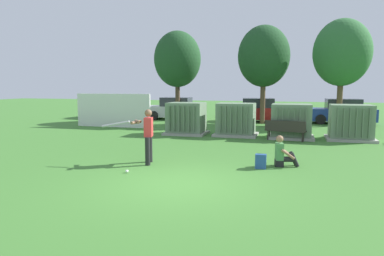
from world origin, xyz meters
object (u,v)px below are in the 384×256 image
(parked_car_leftmost, at_px, (109,108))
(parked_car_rightmost, at_px, (341,112))
(transformer_west, at_px, (186,119))
(sports_ball, at_px, (127,171))
(seated_spectator, at_px, (283,154))
(transformer_east, at_px, (351,123))
(park_bench, at_px, (285,129))
(backpack, at_px, (261,161))
(transformer_mid_east, at_px, (291,122))
(parked_car_right_of_center, at_px, (256,111))
(transformer_mid_west, at_px, (236,120))
(batter, at_px, (147,133))
(parked_car_left_of_center, at_px, (175,109))

(parked_car_leftmost, relative_size, parked_car_rightmost, 1.03)
(transformer_west, bearing_deg, sports_ball, -84.91)
(seated_spectator, bearing_deg, transformer_west, 129.70)
(transformer_east, bearing_deg, park_bench, -159.04)
(backpack, xyz_separation_m, parked_car_rightmost, (3.93, 14.19, 0.54))
(transformer_mid_east, distance_m, transformer_east, 2.61)
(parked_car_leftmost, bearing_deg, transformer_mid_east, -26.91)
(transformer_west, distance_m, seated_spectator, 7.79)
(sports_ball, distance_m, backpack, 3.97)
(transformer_west, distance_m, parked_car_right_of_center, 7.90)
(transformer_west, bearing_deg, transformer_mid_west, 3.62)
(park_bench, bearing_deg, transformer_east, 20.96)
(seated_spectator, distance_m, backpack, 0.81)
(parked_car_right_of_center, xyz_separation_m, parked_car_rightmost, (5.47, 0.32, 0.00))
(sports_ball, relative_size, seated_spectator, 0.09)
(seated_spectator, distance_m, parked_car_right_of_center, 13.55)
(transformer_mid_west, xyz_separation_m, seated_spectator, (2.43, -6.14, -0.41))
(sports_ball, xyz_separation_m, parked_car_leftmost, (-9.08, 15.03, 0.71))
(transformer_mid_west, height_order, batter, batter)
(sports_ball, relative_size, parked_car_right_of_center, 0.02)
(transformer_mid_west, height_order, sports_ball, transformer_mid_west)
(transformer_west, height_order, parked_car_left_of_center, same)
(batter, bearing_deg, parked_car_left_of_center, 105.56)
(transformer_west, relative_size, transformer_east, 1.00)
(parked_car_rightmost, bearing_deg, sports_ball, -115.56)
(transformer_mid_east, bearing_deg, parked_car_right_of_center, 107.91)
(sports_ball, bearing_deg, parked_car_leftmost, 121.14)
(parked_car_right_of_center, bearing_deg, seated_spectator, -80.83)
(transformer_east, bearing_deg, parked_car_rightmost, 86.18)
(transformer_west, bearing_deg, backpack, -56.15)
(batter, xyz_separation_m, seated_spectator, (4.17, 0.84, -0.60))
(transformer_mid_east, xyz_separation_m, parked_car_leftmost, (-13.54, 6.87, -0.04))
(transformer_mid_west, relative_size, seated_spectator, 2.18)
(sports_ball, relative_size, parked_car_left_of_center, 0.02)
(parked_car_rightmost, bearing_deg, transformer_mid_east, -112.13)
(parked_car_leftmost, bearing_deg, parked_car_right_of_center, 2.29)
(parked_car_rightmost, bearing_deg, parked_car_left_of_center, -178.50)
(transformer_west, xyz_separation_m, seated_spectator, (4.97, -5.98, -0.41))
(park_bench, bearing_deg, batter, -124.68)
(parked_car_right_of_center, bearing_deg, park_bench, -75.53)
(batter, bearing_deg, backpack, 5.37)
(park_bench, distance_m, parked_car_left_of_center, 11.56)
(transformer_mid_east, distance_m, parked_car_rightmost, 8.24)
(transformer_west, height_order, parked_car_right_of_center, same)
(transformer_east, height_order, batter, batter)
(seated_spectator, xyz_separation_m, parked_car_right_of_center, (-2.16, 13.37, 0.38))
(sports_ball, xyz_separation_m, parked_car_right_of_center, (2.09, 15.48, 0.71))
(transformer_west, distance_m, transformer_mid_east, 5.17)
(batter, height_order, backpack, batter)
(transformer_east, distance_m, parked_car_right_of_center, 8.70)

